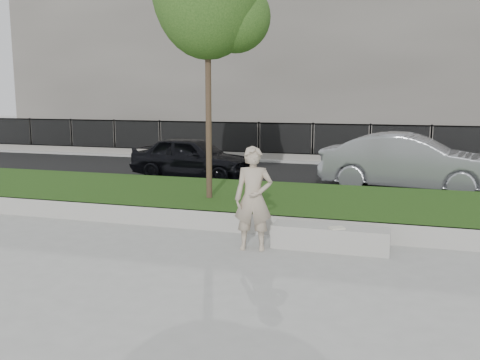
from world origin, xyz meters
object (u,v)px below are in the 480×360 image
(book, at_px, (337,228))
(car_silver, at_px, (410,162))
(car_dark, at_px, (193,158))
(man, at_px, (253,199))
(stone_bench, at_px, (330,238))

(book, bearing_deg, car_silver, 44.19)
(book, height_order, car_dark, car_dark)
(man, bearing_deg, stone_bench, 6.36)
(man, relative_size, car_dark, 0.46)
(stone_bench, relative_size, man, 1.12)
(stone_bench, relative_size, car_dark, 0.51)
(stone_bench, height_order, man, man)
(stone_bench, height_order, car_dark, car_dark)
(man, height_order, car_silver, man)
(man, bearing_deg, car_silver, 57.73)
(car_silver, bearing_deg, man, 164.93)
(car_dark, bearing_deg, man, -142.99)
(stone_bench, height_order, car_silver, car_silver)
(man, xyz_separation_m, car_silver, (2.70, 6.70, -0.08))
(stone_bench, distance_m, car_silver, 6.48)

